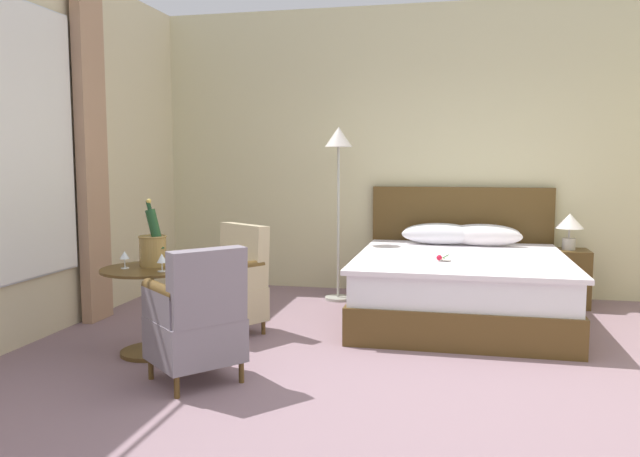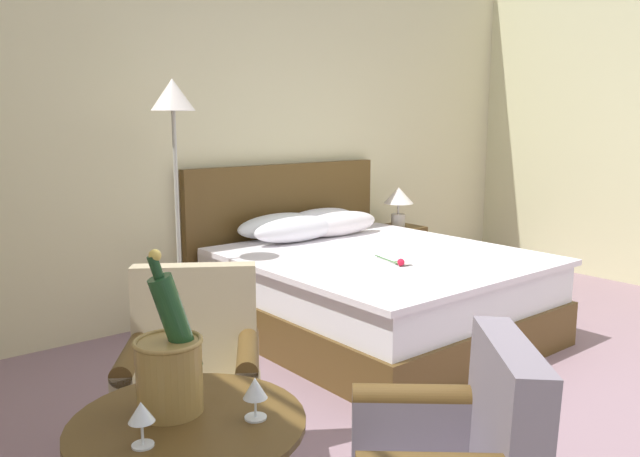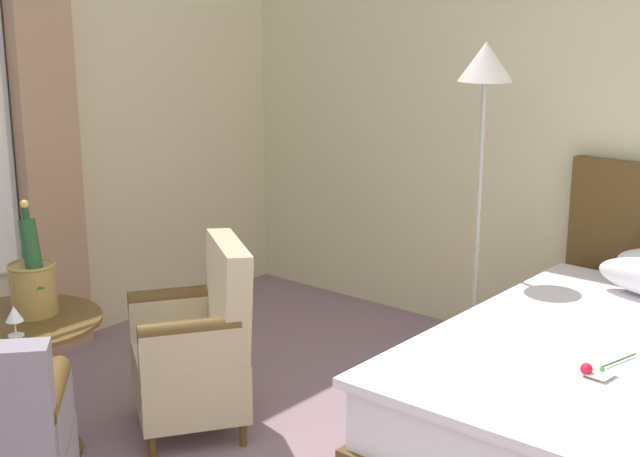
% 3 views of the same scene
% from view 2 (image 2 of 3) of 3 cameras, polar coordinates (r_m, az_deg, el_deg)
% --- Properties ---
extents(ground_plane, '(7.77, 7.77, 0.00)m').
position_cam_2_polar(ground_plane, '(3.51, 23.77, -17.27)').
color(ground_plane, gray).
extents(wall_headboard_side, '(6.39, 0.12, 3.16)m').
position_cam_2_polar(wall_headboard_side, '(5.24, -6.36, 10.12)').
color(wall_headboard_side, beige).
rests_on(wall_headboard_side, ground).
extents(bed, '(1.92, 2.22, 1.19)m').
position_cam_2_polar(bed, '(4.66, 4.26, -5.16)').
color(bed, '#543C1A').
rests_on(bed, ground).
extents(nightstand, '(0.43, 0.38, 0.58)m').
position_cam_2_polar(nightstand, '(5.89, 7.08, -2.58)').
color(nightstand, '#543C1A').
rests_on(nightstand, ground).
extents(bedside_lamp, '(0.28, 0.28, 0.37)m').
position_cam_2_polar(bedside_lamp, '(5.79, 7.19, 2.69)').
color(bedside_lamp, '#B7B2A8').
rests_on(bedside_lamp, nightstand).
extents(floor_lamp_brass, '(0.28, 0.28, 1.82)m').
position_cam_2_polar(floor_lamp_brass, '(4.19, -13.19, 8.35)').
color(floor_lamp_brass, '#B4B5AA').
rests_on(floor_lamp_brass, ground).
extents(champagne_bucket, '(0.21, 0.21, 0.52)m').
position_cam_2_polar(champagne_bucket, '(2.01, -13.54, -11.95)').
color(champagne_bucket, olive).
rests_on(champagne_bucket, side_table_round).
extents(wine_glass_near_bucket, '(0.07, 0.07, 0.13)m').
position_cam_2_polar(wine_glass_near_bucket, '(1.86, -16.02, -16.01)').
color(wine_glass_near_bucket, white).
rests_on(wine_glass_near_bucket, side_table_round).
extents(wine_glass_near_edge, '(0.07, 0.07, 0.13)m').
position_cam_2_polar(wine_glass_near_edge, '(1.95, -5.95, -14.48)').
color(wine_glass_near_edge, white).
rests_on(wine_glass_near_edge, side_table_round).
extents(armchair_by_window, '(0.76, 0.74, 0.92)m').
position_cam_2_polar(armchair_by_window, '(2.83, -11.47, -14.34)').
color(armchair_by_window, '#543C1A').
rests_on(armchair_by_window, ground).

